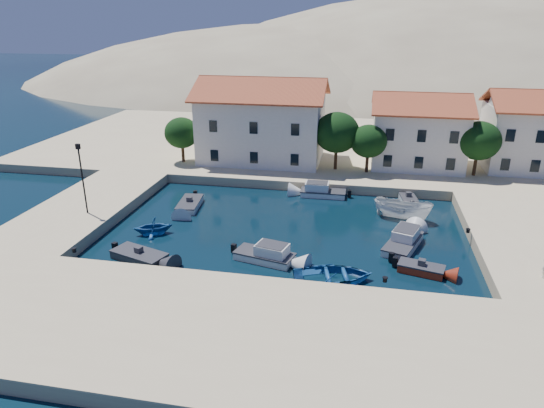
{
  "coord_description": "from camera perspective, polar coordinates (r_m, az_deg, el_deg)",
  "views": [
    {
      "loc": [
        6.07,
        -27.72,
        17.09
      ],
      "look_at": [
        -1.43,
        10.68,
        2.0
      ],
      "focal_mm": 32.0,
      "sensor_mm": 36.0,
      "label": 1
    }
  ],
  "objects": [
    {
      "name": "motorboat_grey_sw",
      "position": [
        38.06,
        -15.34,
        -5.92
      ],
      "size": [
        4.7,
        3.19,
        1.25
      ],
      "rotation": [
        0.0,
        0.0,
        -0.33
      ],
      "color": "#323237",
      "rests_on": "ground"
    },
    {
      "name": "motorboat_white_ne",
      "position": [
        49.71,
        15.71,
        0.53
      ],
      "size": [
        1.89,
        3.32,
        1.25
      ],
      "rotation": [
        0.0,
        0.0,
        1.71
      ],
      "color": "silver",
      "rests_on": "ground"
    },
    {
      "name": "lamppost",
      "position": [
        44.54,
        -21.49,
        3.52
      ],
      "size": [
        0.35,
        0.25,
        6.22
      ],
      "color": "black",
      "rests_on": "quay_west"
    },
    {
      "name": "motorboat_white_west",
      "position": [
        47.26,
        -9.65,
        -0.04
      ],
      "size": [
        2.4,
        4.48,
        1.25
      ],
      "rotation": [
        0.0,
        0.0,
        -1.45
      ],
      "color": "silver",
      "rests_on": "ground"
    },
    {
      "name": "building_right",
      "position": [
        61.55,
        28.03,
        7.76
      ],
      "size": [
        9.45,
        8.4,
        8.8
      ],
      "color": "silver",
      "rests_on": "quay_north"
    },
    {
      "name": "rowboat_south",
      "position": [
        34.33,
        7.14,
        -8.95
      ],
      "size": [
        6.24,
        5.07,
        1.14
      ],
      "primitive_type": "imported",
      "rotation": [
        0.0,
        0.0,
        1.8
      ],
      "color": "#1A5193",
      "rests_on": "ground"
    },
    {
      "name": "quay_south",
      "position": [
        28.0,
        -3.81,
        -15.3
      ],
      "size": [
        52.0,
        12.0,
        1.0
      ],
      "primitive_type": "cube",
      "color": "#CBB68B",
      "rests_on": "ground"
    },
    {
      "name": "cabin_cruiser_east",
      "position": [
        39.84,
        15.17,
        -4.35
      ],
      "size": [
        3.59,
        5.4,
        1.6
      ],
      "rotation": [
        0.0,
        0.0,
        1.23
      ],
      "color": "silver",
      "rests_on": "ground"
    },
    {
      "name": "ground",
      "position": [
        33.13,
        -1.13,
        -9.97
      ],
      "size": [
        400.0,
        400.0,
        0.0
      ],
      "primitive_type": "plane",
      "color": "black",
      "rests_on": "ground"
    },
    {
      "name": "motorboat_red_se",
      "position": [
        36.52,
        17.13,
        -7.3
      ],
      "size": [
        3.44,
        2.18,
        1.25
      ],
      "rotation": [
        0.0,
        0.0,
        -0.25
      ],
      "color": "maroon",
      "rests_on": "ground"
    },
    {
      "name": "boat_east",
      "position": [
        45.6,
        15.01,
        -1.68
      ],
      "size": [
        5.58,
        3.29,
        2.03
      ],
      "primitive_type": "imported",
      "rotation": [
        0.0,
        0.0,
        1.3
      ],
      "color": "silver",
      "rests_on": "ground"
    },
    {
      "name": "quay_west",
      "position": [
        48.23,
        -21.11,
        -0.51
      ],
      "size": [
        8.0,
        20.0,
        1.0
      ],
      "primitive_type": "cube",
      "color": "#CBB68B",
      "rests_on": "ground"
    },
    {
      "name": "cabin_cruiser_north",
      "position": [
        49.73,
        6.03,
        1.46
      ],
      "size": [
        4.59,
        2.0,
        1.6
      ],
      "rotation": [
        0.0,
        0.0,
        3.16
      ],
      "color": "silver",
      "rests_on": "ground"
    },
    {
      "name": "building_left",
      "position": [
        58.09,
        -1.17,
        10.02
      ],
      "size": [
        14.7,
        9.45,
        9.7
      ],
      "color": "silver",
      "rests_on": "quay_north"
    },
    {
      "name": "building_mid",
      "position": [
        58.25,
        16.84,
        8.44
      ],
      "size": [
        10.5,
        8.4,
        8.3
      ],
      "color": "silver",
      "rests_on": "quay_north"
    },
    {
      "name": "bollards",
      "position": [
        35.53,
        4.62,
        -5.64
      ],
      "size": [
        29.36,
        9.56,
        0.3
      ],
      "color": "black",
      "rests_on": "ground"
    },
    {
      "name": "quay_north",
      "position": [
        67.9,
        7.33,
        6.78
      ],
      "size": [
        80.0,
        36.0,
        1.0
      ],
      "primitive_type": "cube",
      "color": "#CBB68B",
      "rests_on": "ground"
    },
    {
      "name": "cabin_cruiser_south",
      "position": [
        36.54,
        -0.89,
        -5.96
      ],
      "size": [
        4.8,
        2.9,
        1.6
      ],
      "rotation": [
        0.0,
        0.0,
        -0.24
      ],
      "color": "silver",
      "rests_on": "ground"
    },
    {
      "name": "hills",
      "position": [
        157.34,
        16.05,
        5.35
      ],
      "size": [
        254.0,
        176.0,
        99.0
      ],
      "color": "gray",
      "rests_on": "ground"
    },
    {
      "name": "trees",
      "position": [
        54.59,
        9.22,
        7.85
      ],
      "size": [
        37.3,
        5.3,
        6.45
      ],
      "color": "#382314",
      "rests_on": "quay_north"
    },
    {
      "name": "rowboat_west",
      "position": [
        42.23,
        -13.75,
        -3.43
      ],
      "size": [
        4.04,
        3.84,
        1.67
      ],
      "primitive_type": "imported",
      "rotation": [
        0.0,
        0.0,
        -1.12
      ],
      "color": "#1A5193",
      "rests_on": "ground"
    }
  ]
}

